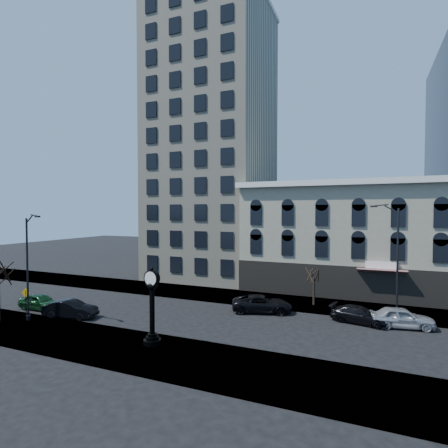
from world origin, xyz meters
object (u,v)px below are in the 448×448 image
at_px(street_clock, 152,309).
at_px(street_lamp_near, 31,239).
at_px(warning_sign, 26,297).
at_px(car_near_a, 40,302).
at_px(car_near_b, 71,309).

relative_size(street_clock, street_lamp_near, 0.59).
distance_m(warning_sign, car_near_a, 3.07).
xyz_separation_m(street_clock, car_near_b, (-10.20, 2.64, -1.76)).
distance_m(street_lamp_near, warning_sign, 5.31).
xyz_separation_m(street_lamp_near, warning_sign, (-1.48, 0.61, -5.06)).
bearing_deg(car_near_a, car_near_b, -100.77).
relative_size(street_lamp_near, car_near_b, 1.97).
bearing_deg(car_near_a, warning_sign, -153.00).
height_order(warning_sign, car_near_b, warning_sign).
bearing_deg(car_near_b, warning_sign, 105.73).
bearing_deg(street_lamp_near, car_near_a, 146.30).
xyz_separation_m(car_near_a, car_near_b, (4.61, -0.77, 0.02)).
bearing_deg(street_lamp_near, warning_sign, 171.81).
relative_size(street_clock, car_near_b, 1.16).
xyz_separation_m(street_lamp_near, car_near_a, (-2.83, 3.12, -6.19)).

